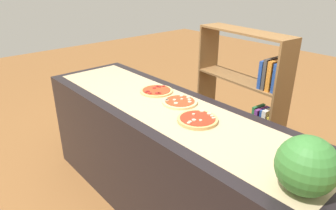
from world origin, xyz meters
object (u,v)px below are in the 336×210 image
Objects in this scene: bookshelf at (249,108)px; pizza_mushroom_2 at (198,119)px; watermelon at (306,166)px; pizza_pepperoni_0 at (156,91)px; pizza_mushroom_1 at (180,102)px.

pizza_mushroom_2 is at bearing -76.44° from bookshelf.
bookshelf reaches higher than watermelon.
watermelon is (0.77, -0.15, 0.12)m from pizza_mushroom_2.
pizza_pepperoni_0 is at bearing 168.55° from watermelon.
watermelon is at bearing -11.45° from pizza_pepperoni_0.
pizza_mushroom_1 is at bearing 159.04° from pizza_mushroom_2.
pizza_mushroom_1 is 0.86m from bookshelf.
pizza_mushroom_2 is 0.20× the size of bookshelf.
bookshelf is (0.07, 0.82, -0.27)m from pizza_mushroom_1.
bookshelf is at bearing 66.15° from pizza_pepperoni_0.
pizza_mushroom_2 is 0.99× the size of watermelon.
watermelon is (1.35, -0.27, 0.12)m from pizza_pepperoni_0.
pizza_mushroom_2 is at bearing -20.96° from pizza_mushroom_1.
watermelon is (1.06, -0.26, 0.12)m from pizza_mushroom_1.
bookshelf is (-0.22, 0.93, -0.27)m from pizza_mushroom_2.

